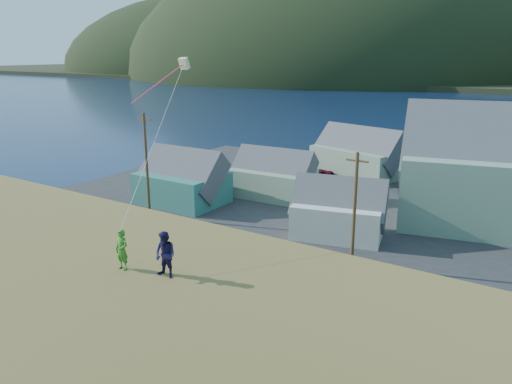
% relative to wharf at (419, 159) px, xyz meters
% --- Properties ---
extents(ground, '(900.00, 900.00, 0.00)m').
position_rel_wharf_xyz_m(ground, '(6.00, -40.00, -0.45)').
color(ground, '#0A1638').
rests_on(ground, ground).
extents(grass_strip, '(110.00, 8.00, 0.10)m').
position_rel_wharf_xyz_m(grass_strip, '(6.00, -42.00, -0.40)').
color(grass_strip, '#4C3D19').
rests_on(grass_strip, ground).
extents(waterfront_lot, '(72.00, 36.00, 0.12)m').
position_rel_wharf_xyz_m(waterfront_lot, '(6.00, -23.00, -0.39)').
color(waterfront_lot, '#28282B').
rests_on(waterfront_lot, ground).
extents(wharf, '(26.00, 14.00, 0.90)m').
position_rel_wharf_xyz_m(wharf, '(0.00, 0.00, 0.00)').
color(wharf, gray).
rests_on(wharf, ground).
extents(shed_teal, '(8.83, 6.28, 6.94)m').
position_rel_wharf_xyz_m(shed_teal, '(-14.74, -33.21, 2.14)').
color(shed_teal, '#2F6D6E').
rests_on(shed_teal, waterfront_lot).
extents(shed_palegreen_near, '(8.95, 5.87, 6.30)m').
position_rel_wharf_xyz_m(shed_palegreen_near, '(-8.26, -26.11, 1.94)').
color(shed_palegreen_near, slate).
rests_on(shed_palegreen_near, waterfront_lot).
extents(shed_white, '(8.67, 6.76, 6.12)m').
position_rel_wharf_xyz_m(shed_white, '(2.49, -33.26, 1.91)').
color(shed_white, silver).
rests_on(shed_white, waterfront_lot).
extents(shed_palegreen_far, '(12.31, 8.84, 7.48)m').
position_rel_wharf_xyz_m(shed_palegreen_far, '(-4.27, -12.11, 2.40)').
color(shed_palegreen_far, gray).
rests_on(shed_palegreen_far, waterfront_lot).
extents(utility_poles, '(35.83, 0.24, 9.75)m').
position_rel_wharf_xyz_m(utility_poles, '(4.18, -38.50, 4.30)').
color(utility_poles, '#47331E').
rests_on(utility_poles, waterfront_lot).
extents(parked_cars, '(24.96, 13.23, 1.57)m').
position_rel_wharf_xyz_m(parked_cars, '(-3.17, -19.15, 0.38)').
color(parked_cars, black).
rests_on(parked_cars, waterfront_lot).
extents(kite_flyer_green, '(0.57, 0.37, 1.55)m').
position_rel_wharf_xyz_m(kite_flyer_green, '(4.67, -58.42, 7.52)').
color(kite_flyer_green, '#2E7820').
rests_on(kite_flyer_green, hillside).
extents(kite_flyer_navy, '(0.84, 0.66, 1.71)m').
position_rel_wharf_xyz_m(kite_flyer_navy, '(6.47, -58.02, 7.60)').
color(kite_flyer_navy, '#1A163E').
rests_on(kite_flyer_navy, hillside).
extents(kite_rig, '(2.25, 4.02, 10.06)m').
position_rel_wharf_xyz_m(kite_rig, '(1.40, -51.14, 13.80)').
color(kite_rig, beige).
rests_on(kite_rig, ground).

